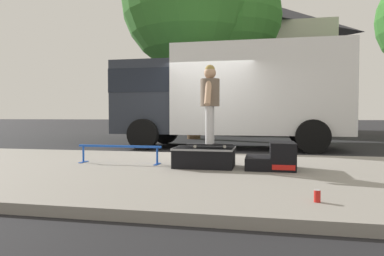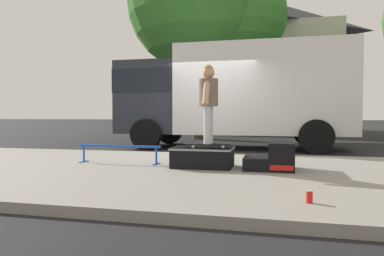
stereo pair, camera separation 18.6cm
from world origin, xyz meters
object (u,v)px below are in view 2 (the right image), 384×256
object	(u,v)px
kicker_ramp	(273,158)
street_tree_main	(207,5)
grind_rail	(119,149)
skater_kid	(208,97)
skate_box	(203,156)
skateboard	(208,144)
soda_can	(309,197)
box_truck	(231,93)

from	to	relation	value
kicker_ramp	street_tree_main	world-z (taller)	street_tree_main
grind_rail	skater_kid	bearing A→B (deg)	-3.98
skate_box	skateboard	xyz separation A→B (m)	(0.09, 0.00, 0.21)
kicker_ramp	soda_can	size ratio (longest dim) A/B	6.31
kicker_ramp	skateboard	world-z (taller)	kicker_ramp
kicker_ramp	skater_kid	xyz separation A→B (m)	(-1.08, 0.00, 1.01)
skate_box	street_tree_main	bearing A→B (deg)	100.15
soda_can	skate_box	bearing A→B (deg)	125.27
skate_box	box_truck	world-z (taller)	box_truck
grind_rail	street_tree_main	world-z (taller)	street_tree_main
kicker_ramp	box_truck	xyz separation A→B (m)	(-1.28, 4.88, 1.40)
skateboard	box_truck	bearing A→B (deg)	92.31
kicker_ramp	street_tree_main	distance (m)	10.50
grind_rail	street_tree_main	distance (m)	10.00
skater_kid	street_tree_main	xyz separation A→B (m)	(-1.64, 8.63, 4.32)
skate_box	grind_rail	size ratio (longest dim) A/B	0.64
skateboard	soda_can	distance (m)	2.61
skate_box	box_truck	size ratio (longest dim) A/B	0.15
skate_box	kicker_ramp	bearing A→B (deg)	-0.02
grind_rail	skate_box	bearing A→B (deg)	-4.28
grind_rail	soda_can	world-z (taller)	grind_rail
skateboard	soda_can	xyz separation A→B (m)	(1.43, -2.16, -0.33)
skateboard	box_truck	size ratio (longest dim) A/B	0.12
kicker_ramp	street_tree_main	size ratio (longest dim) A/B	0.09
skate_box	soda_can	world-z (taller)	skate_box
box_truck	skater_kid	bearing A→B (deg)	-87.69
kicker_ramp	grind_rail	size ratio (longest dim) A/B	0.49
skateboard	skater_kid	xyz separation A→B (m)	(-0.00, 0.00, 0.80)
grind_rail	box_truck	world-z (taller)	box_truck
street_tree_main	kicker_ramp	bearing A→B (deg)	-72.52
grind_rail	soda_can	distance (m)	3.88
skate_box	street_tree_main	world-z (taller)	street_tree_main
soda_can	kicker_ramp	bearing A→B (deg)	99.31
street_tree_main	box_truck	bearing A→B (deg)	-68.96
skate_box	skater_kid	xyz separation A→B (m)	(0.09, 0.00, 1.01)
grind_rail	skateboard	size ratio (longest dim) A/B	2.01
box_truck	kicker_ramp	bearing A→B (deg)	-75.36
skate_box	kicker_ramp	distance (m)	1.17
skateboard	skater_kid	world-z (taller)	skater_kid
street_tree_main	skate_box	bearing A→B (deg)	-79.85
skate_box	grind_rail	bearing A→B (deg)	175.72
skateboard	soda_can	bearing A→B (deg)	-56.43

